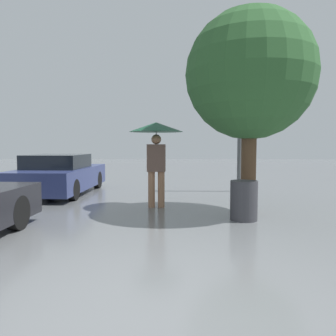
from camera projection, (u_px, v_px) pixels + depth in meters
ground_plane at (151, 304)px, 3.00m from camera, size 60.00×60.00×0.00m
pedestrian at (156, 138)px, 7.52m from camera, size 1.23×1.23×1.97m
parked_car_farthest at (60, 175)px, 9.75m from camera, size 1.78×3.94×1.17m
tree at (250, 76)px, 6.75m from camera, size 2.68×2.68×4.24m
street_lamp at (240, 107)px, 10.05m from camera, size 0.29×0.29×4.35m
trash_bin at (244, 200)px, 6.31m from camera, size 0.52×0.52×0.76m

